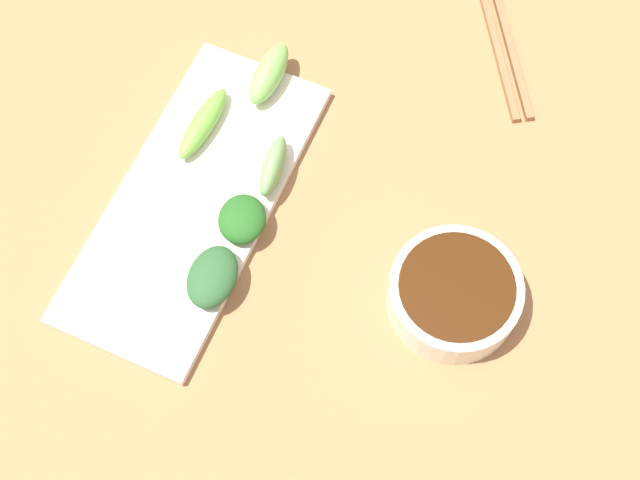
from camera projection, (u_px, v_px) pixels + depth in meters
name	position (u px, v px, depth m)	size (l,w,h in m)	color
tabletop	(302.00, 231.00, 0.89)	(2.10, 2.10, 0.02)	olive
sauce_bowl	(454.00, 294.00, 0.83)	(0.13, 0.13, 0.05)	silver
serving_plate	(195.00, 201.00, 0.89)	(0.15, 0.35, 0.01)	silver
broccoli_stalk_0	(273.00, 166.00, 0.88)	(0.02, 0.07, 0.03)	#6DA45B
broccoli_stalk_1	(203.00, 123.00, 0.90)	(0.02, 0.09, 0.02)	#6AB13E
broccoli_leafy_2	(242.00, 219.00, 0.86)	(0.05, 0.05, 0.02)	#21581D
broccoli_stalk_3	(269.00, 74.00, 0.92)	(0.03, 0.08, 0.03)	#75B953
broccoli_leafy_4	(212.00, 277.00, 0.83)	(0.05, 0.07, 0.03)	#29562C
chopsticks	(499.00, 31.00, 0.97)	(0.14, 0.21, 0.01)	#93623D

